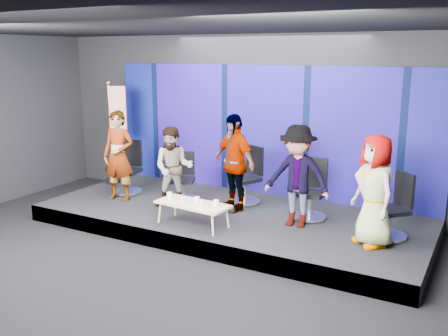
{
  "coord_description": "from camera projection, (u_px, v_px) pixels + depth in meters",
  "views": [
    {
      "loc": [
        4.12,
        -5.17,
        3.16
      ],
      "look_at": [
        -0.07,
        2.4,
        1.13
      ],
      "focal_mm": 40.0,
      "sensor_mm": 36.0,
      "label": 1
    }
  ],
  "objects": [
    {
      "name": "chair_d",
      "position": [
        311.0,
        199.0,
        8.71
      ],
      "size": [
        0.6,
        0.6,
        1.05
      ],
      "rotation": [
        0.0,
        0.0,
        0.02
      ],
      "color": "silver",
      "rests_on": "riser"
    },
    {
      "name": "panelist_a",
      "position": [
        119.0,
        156.0,
        9.68
      ],
      "size": [
        0.71,
        0.53,
        1.76
      ],
      "primitive_type": "imported",
      "rotation": [
        0.0,
        0.0,
        0.18
      ],
      "color": "black",
      "rests_on": "riser"
    },
    {
      "name": "backdrop",
      "position": [
        264.0,
        130.0,
        10.07
      ],
      "size": [
        7.0,
        0.08,
        2.6
      ],
      "primitive_type": "cube",
      "color": "#07155A",
      "rests_on": "riser"
    },
    {
      "name": "chair_c",
      "position": [
        247.0,
        184.0,
        9.6
      ],
      "size": [
        0.81,
        0.81,
        1.1
      ],
      "rotation": [
        0.0,
        0.0,
        -0.41
      ],
      "color": "silver",
      "rests_on": "riser"
    },
    {
      "name": "mug_e",
      "position": [
        216.0,
        203.0,
        8.15
      ],
      "size": [
        0.09,
        0.09,
        0.1
      ],
      "primitive_type": "cylinder",
      "color": "silver",
      "rests_on": "coffee_table"
    },
    {
      "name": "room_walls",
      "position": [
        140.0,
        109.0,
        6.52
      ],
      "size": [
        10.02,
        8.02,
        3.51
      ],
      "color": "black",
      "rests_on": "ground"
    },
    {
      "name": "chair_e",
      "position": [
        392.0,
        217.0,
        7.78
      ],
      "size": [
        0.83,
        0.83,
        1.04
      ],
      "rotation": [
        0.0,
        0.0,
        -0.76
      ],
      "color": "silver",
      "rests_on": "riser"
    },
    {
      "name": "panelist_c",
      "position": [
        234.0,
        162.0,
        9.06
      ],
      "size": [
        1.13,
        0.81,
        1.78
      ],
      "primitive_type": "imported",
      "rotation": [
        0.0,
        0.0,
        -0.41
      ],
      "color": "black",
      "rests_on": "riser"
    },
    {
      "name": "mug_c",
      "position": [
        197.0,
        200.0,
        8.33
      ],
      "size": [
        0.09,
        0.09,
        0.1
      ],
      "primitive_type": "cylinder",
      "color": "silver",
      "rests_on": "coffee_table"
    },
    {
      "name": "panelist_d",
      "position": [
        297.0,
        176.0,
        8.21
      ],
      "size": [
        1.11,
        0.65,
        1.71
      ],
      "primitive_type": "imported",
      "rotation": [
        0.0,
        0.0,
        0.02
      ],
      "color": "black",
      "rests_on": "riser"
    },
    {
      "name": "mug_b",
      "position": [
        183.0,
        201.0,
        8.31
      ],
      "size": [
        0.07,
        0.07,
        0.09
      ],
      "primitive_type": "cylinder",
      "color": "silver",
      "rests_on": "coffee_table"
    },
    {
      "name": "mug_a",
      "position": [
        170.0,
        195.0,
        8.59
      ],
      "size": [
        0.09,
        0.09,
        0.11
      ],
      "primitive_type": "cylinder",
      "color": "silver",
      "rests_on": "coffee_table"
    },
    {
      "name": "panelist_b",
      "position": [
        174.0,
        168.0,
        9.24
      ],
      "size": [
        0.91,
        0.83,
        1.52
      ],
      "primitive_type": "imported",
      "rotation": [
        0.0,
        0.0,
        0.43
      ],
      "color": "black",
      "rests_on": "riser"
    },
    {
      "name": "mug_d",
      "position": [
        202.0,
        203.0,
        8.2
      ],
      "size": [
        0.07,
        0.07,
        0.08
      ],
      "primitive_type": "cylinder",
      "color": "silver",
      "rests_on": "coffee_table"
    },
    {
      "name": "flag_stand",
      "position": [
        115.0,
        130.0,
        10.84
      ],
      "size": [
        0.49,
        0.34,
        2.26
      ],
      "rotation": [
        0.0,
        0.0,
        0.51
      ],
      "color": "black",
      "rests_on": "riser"
    },
    {
      "name": "coffee_table",
      "position": [
        193.0,
        205.0,
        8.33
      ],
      "size": [
        1.31,
        0.65,
        0.39
      ],
      "rotation": [
        0.0,
        0.0,
        -0.09
      ],
      "color": "#A48060",
      "rests_on": "riser"
    },
    {
      "name": "panelist_e",
      "position": [
        374.0,
        191.0,
        7.37
      ],
      "size": [
        0.97,
        0.96,
        1.69
      ],
      "primitive_type": "imported",
      "rotation": [
        0.0,
        0.0,
        -0.76
      ],
      "color": "black",
      "rests_on": "riser"
    },
    {
      "name": "chair_b",
      "position": [
        184.0,
        184.0,
        9.8
      ],
      "size": [
        0.7,
        0.7,
        0.94
      ],
      "rotation": [
        0.0,
        0.0,
        0.43
      ],
      "color": "silver",
      "rests_on": "riser"
    },
    {
      "name": "chair_a",
      "position": [
        128.0,
        176.0,
        10.29
      ],
      "size": [
        0.71,
        0.71,
        1.09
      ],
      "rotation": [
        0.0,
        0.0,
        0.18
      ],
      "color": "silver",
      "rests_on": "riser"
    },
    {
      "name": "ground",
      "position": [
        146.0,
        280.0,
        7.07
      ],
      "size": [
        10.0,
        10.0,
        0.0
      ],
      "primitive_type": "plane",
      "color": "black",
      "rests_on": "ground"
    },
    {
      "name": "riser",
      "position": [
        230.0,
        219.0,
        9.17
      ],
      "size": [
        7.0,
        3.0,
        0.3
      ],
      "primitive_type": "cube",
      "color": "black",
      "rests_on": "ground"
    }
  ]
}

